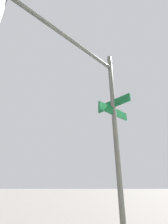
{
  "coord_description": "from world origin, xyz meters",
  "views": [
    {
      "loc": [
        -6.56,
        -3.61,
        1.62
      ],
      "look_at": [
        -6.56,
        -7.43,
        3.34
      ],
      "focal_mm": 25.52,
      "sensor_mm": 36.0,
      "label": 1
    }
  ],
  "objects": [
    {
      "name": "traffic_signal_near",
      "position": [
        -6.24,
        -6.26,
        3.55
      ],
      "size": [
        2.84,
        2.65,
        5.04
      ],
      "color": "#474C47",
      "rests_on": "ground_plane"
    }
  ]
}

